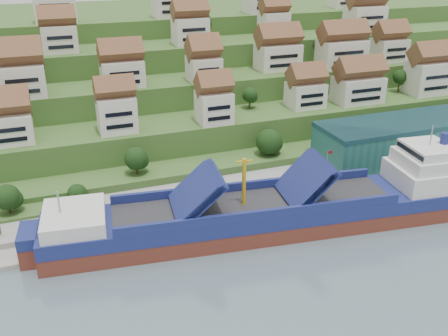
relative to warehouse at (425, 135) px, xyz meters
name	(u,v)px	position (x,y,z in m)	size (l,w,h in m)	color
ground	(274,225)	(-52.00, -17.00, -7.20)	(300.00, 300.00, 0.00)	slate
quay	(321,177)	(-32.00, -2.00, -6.10)	(180.00, 14.00, 2.20)	gray
hillside	(156,68)	(-52.00, 86.55, 3.46)	(260.00, 128.00, 31.00)	#2D4C1E
hillside_village	(209,54)	(-45.98, 42.17, 16.68)	(154.91, 62.94, 28.84)	beige
hillside_trees	(161,97)	(-64.46, 27.15, 9.60)	(140.31, 62.50, 32.69)	#183712
warehouse	(425,135)	(0.00, 0.00, 0.00)	(60.00, 15.00, 10.00)	#225E55
flagpole	(327,164)	(-33.89, -7.00, -0.32)	(1.28, 0.16, 8.00)	gray
cargo_ship	(276,212)	(-52.25, -18.15, -3.59)	(87.96, 23.64, 19.41)	#5F281D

